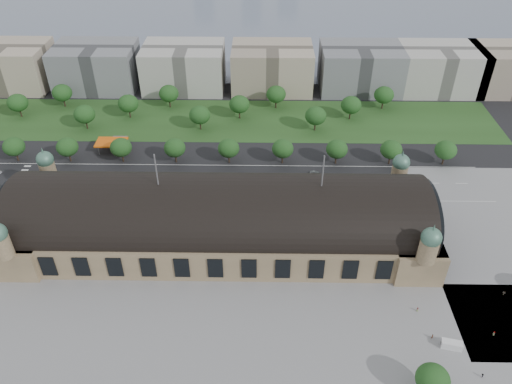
{
  "coord_description": "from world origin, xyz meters",
  "views": [
    {
      "loc": [
        15.03,
        -135.97,
        123.41
      ],
      "look_at": [
        12.79,
        11.73,
        14.0
      ],
      "focal_mm": 35.0,
      "sensor_mm": 36.0,
      "label": 1
    }
  ],
  "objects_px": {
    "traffic_car_5": "(315,173)",
    "parked_car_2": "(100,203)",
    "traffic_car_4": "(205,193)",
    "traffic_car_2": "(100,187)",
    "parked_car_3": "(146,204)",
    "traffic_car_3": "(122,174)",
    "parked_car_4": "(99,197)",
    "parked_car_5": "(121,203)",
    "pedestrian_5": "(494,333)",
    "parked_car_0": "(92,197)",
    "pedestrian_2": "(504,293)",
    "bus_mid": "(216,186)",
    "van_south": "(450,345)",
    "parked_car_1": "(96,197)",
    "pedestrian_0": "(417,310)",
    "parked_car_6": "(180,203)",
    "traffic_car_6": "(403,183)",
    "pedestrian_1": "(432,337)",
    "petrol_station": "(116,142)",
    "pedestrian_4": "(482,376)",
    "bus_west": "(191,186)",
    "bus_east": "(283,189)"
  },
  "relations": [
    {
      "from": "pedestrian_4",
      "to": "bus_mid",
      "type": "bearing_deg",
      "value": -108.75
    },
    {
      "from": "van_south",
      "to": "traffic_car_4",
      "type": "bearing_deg",
      "value": 149.6
    },
    {
      "from": "parked_car_5",
      "to": "bus_mid",
      "type": "relative_size",
      "value": 0.45
    },
    {
      "from": "traffic_car_5",
      "to": "parked_car_0",
      "type": "relative_size",
      "value": 0.89
    },
    {
      "from": "traffic_car_2",
      "to": "pedestrian_5",
      "type": "distance_m",
      "value": 155.49
    },
    {
      "from": "traffic_car_6",
      "to": "pedestrian_1",
      "type": "xyz_separation_m",
      "value": [
        -8.53,
        -78.58,
        0.13
      ]
    },
    {
      "from": "petrol_station",
      "to": "parked_car_4",
      "type": "bearing_deg",
      "value": -86.36
    },
    {
      "from": "traffic_car_4",
      "to": "parked_car_4",
      "type": "distance_m",
      "value": 42.81
    },
    {
      "from": "parked_car_1",
      "to": "petrol_station",
      "type": "bearing_deg",
      "value": 158.11
    },
    {
      "from": "parked_car_0",
      "to": "parked_car_1",
      "type": "bearing_deg",
      "value": 60.72
    },
    {
      "from": "bus_east",
      "to": "parked_car_5",
      "type": "bearing_deg",
      "value": 91.93
    },
    {
      "from": "parked_car_4",
      "to": "parked_car_5",
      "type": "bearing_deg",
      "value": 41.31
    },
    {
      "from": "pedestrian_2",
      "to": "pedestrian_4",
      "type": "relative_size",
      "value": 1.28
    },
    {
      "from": "parked_car_0",
      "to": "parked_car_5",
      "type": "xyz_separation_m",
      "value": [
        13.0,
        -3.45,
        -0.01
      ]
    },
    {
      "from": "parked_car_0",
      "to": "van_south",
      "type": "xyz_separation_m",
      "value": [
        124.9,
        -70.0,
        0.48
      ]
    },
    {
      "from": "traffic_car_5",
      "to": "parked_car_2",
      "type": "bearing_deg",
      "value": 106.0
    },
    {
      "from": "traffic_car_3",
      "to": "bus_mid",
      "type": "relative_size",
      "value": 0.43
    },
    {
      "from": "traffic_car_5",
      "to": "van_south",
      "type": "distance_m",
      "value": 95.04
    },
    {
      "from": "pedestrian_0",
      "to": "traffic_car_2",
      "type": "bearing_deg",
      "value": 172.14
    },
    {
      "from": "traffic_car_5",
      "to": "parked_car_4",
      "type": "xyz_separation_m",
      "value": [
        -89.24,
        -19.33,
        0.12
      ]
    },
    {
      "from": "parked_car_2",
      "to": "parked_car_6",
      "type": "height_order",
      "value": "parked_car_6"
    },
    {
      "from": "parked_car_6",
      "to": "bus_mid",
      "type": "xyz_separation_m",
      "value": [
        13.59,
        10.44,
        0.92
      ]
    },
    {
      "from": "parked_car_3",
      "to": "pedestrian_5",
      "type": "xyz_separation_m",
      "value": [
        116.44,
        -61.4,
        0.01
      ]
    },
    {
      "from": "traffic_car_6",
      "to": "bus_west",
      "type": "bearing_deg",
      "value": -88.63
    },
    {
      "from": "parked_car_1",
      "to": "parked_car_4",
      "type": "xyz_separation_m",
      "value": [
        1.4,
        0.0,
        0.12
      ]
    },
    {
      "from": "traffic_car_5",
      "to": "parked_car_2",
      "type": "relative_size",
      "value": 0.8
    },
    {
      "from": "pedestrian_1",
      "to": "van_south",
      "type": "bearing_deg",
      "value": -91.73
    },
    {
      "from": "petrol_station",
      "to": "parked_car_4",
      "type": "relative_size",
      "value": 2.94
    },
    {
      "from": "pedestrian_5",
      "to": "traffic_car_6",
      "type": "bearing_deg",
      "value": -163.61
    },
    {
      "from": "parked_car_5",
      "to": "parked_car_6",
      "type": "bearing_deg",
      "value": 65.06
    },
    {
      "from": "traffic_car_2",
      "to": "pedestrian_4",
      "type": "height_order",
      "value": "pedestrian_4"
    },
    {
      "from": "bus_mid",
      "to": "pedestrian_0",
      "type": "height_order",
      "value": "bus_mid"
    },
    {
      "from": "parked_car_3",
      "to": "pedestrian_2",
      "type": "bearing_deg",
      "value": 35.21
    },
    {
      "from": "bus_west",
      "to": "bus_mid",
      "type": "distance_m",
      "value": 10.41
    },
    {
      "from": "parked_car_0",
      "to": "parked_car_2",
      "type": "relative_size",
      "value": 0.9
    },
    {
      "from": "parked_car_2",
      "to": "pedestrian_0",
      "type": "bearing_deg",
      "value": 33.33
    },
    {
      "from": "bus_mid",
      "to": "traffic_car_5",
      "type": "bearing_deg",
      "value": -72.96
    },
    {
      "from": "parked_car_1",
      "to": "traffic_car_5",
      "type": "bearing_deg",
      "value": 78.49
    },
    {
      "from": "parked_car_1",
      "to": "pedestrian_0",
      "type": "bearing_deg",
      "value": 40.57
    },
    {
      "from": "pedestrian_0",
      "to": "pedestrian_2",
      "type": "bearing_deg",
      "value": 34.35
    },
    {
      "from": "parked_car_2",
      "to": "traffic_car_3",
      "type": "bearing_deg",
      "value": 136.33
    },
    {
      "from": "parked_car_2",
      "to": "pedestrian_4",
      "type": "xyz_separation_m",
      "value": [
        126.5,
        -75.72,
        0.03
      ]
    },
    {
      "from": "traffic_car_2",
      "to": "parked_car_3",
      "type": "xyz_separation_m",
      "value": [
        21.14,
        -11.05,
        0.06
      ]
    },
    {
      "from": "pedestrian_2",
      "to": "parked_car_2",
      "type": "bearing_deg",
      "value": 56.27
    },
    {
      "from": "traffic_car_4",
      "to": "traffic_car_2",
      "type": "bearing_deg",
      "value": -91.87
    },
    {
      "from": "pedestrian_0",
      "to": "pedestrian_2",
      "type": "height_order",
      "value": "pedestrian_2"
    },
    {
      "from": "bus_east",
      "to": "petrol_station",
      "type": "bearing_deg",
      "value": 59.88
    },
    {
      "from": "parked_car_0",
      "to": "pedestrian_5",
      "type": "distance_m",
      "value": 153.92
    },
    {
      "from": "traffic_car_5",
      "to": "parked_car_1",
      "type": "relative_size",
      "value": 0.84
    },
    {
      "from": "parked_car_3",
      "to": "traffic_car_3",
      "type": "bearing_deg",
      "value": 179.43
    }
  ]
}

